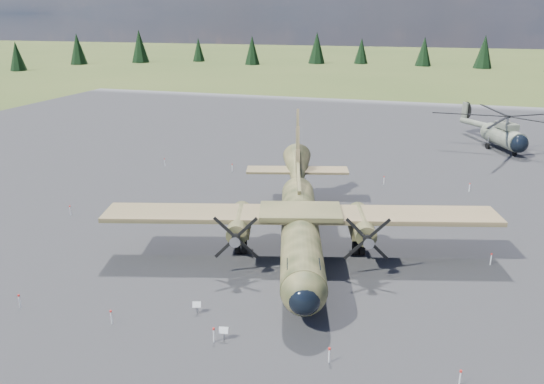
# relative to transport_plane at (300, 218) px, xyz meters

# --- Properties ---
(ground) EXTENTS (500.00, 500.00, 0.00)m
(ground) POSITION_rel_transport_plane_xyz_m (-3.61, 1.45, -2.53)
(ground) COLOR #4D5425
(ground) RESTS_ON ground
(apron) EXTENTS (120.00, 120.00, 0.04)m
(apron) POSITION_rel_transport_plane_xyz_m (-3.61, 11.45, -2.53)
(apron) COLOR #57575C
(apron) RESTS_ON ground
(transport_plane) EXTENTS (26.53, 23.73, 8.82)m
(transport_plane) POSITION_rel_transport_plane_xyz_m (0.00, 0.00, 0.00)
(transport_plane) COLOR #30371D
(transport_plane) RESTS_ON ground
(helicopter_near) EXTENTS (23.12, 23.12, 4.45)m
(helicopter_near) POSITION_rel_transport_plane_xyz_m (17.11, 35.50, 0.63)
(helicopter_near) COLOR gray
(helicopter_near) RESTS_ON ground
(info_placard_left) EXTENTS (0.51, 0.32, 0.74)m
(info_placard_left) POSITION_rel_transport_plane_xyz_m (-3.58, -9.73, -2.04)
(info_placard_left) COLOR gray
(info_placard_left) RESTS_ON ground
(info_placard_right) EXTENTS (0.51, 0.29, 0.76)m
(info_placard_right) POSITION_rel_transport_plane_xyz_m (-1.19, -11.71, -2.03)
(info_placard_right) COLOR gray
(info_placard_right) RESTS_ON ground
(barrier_fence) EXTENTS (33.12, 29.62, 0.85)m
(barrier_fence) POSITION_rel_transport_plane_xyz_m (-4.07, 1.37, -2.03)
(barrier_fence) COLOR white
(barrier_fence) RESTS_ON ground
(treeline) EXTENTS (317.57, 309.52, 10.92)m
(treeline) POSITION_rel_transport_plane_xyz_m (-7.41, 9.60, 2.07)
(treeline) COLOR black
(treeline) RESTS_ON ground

